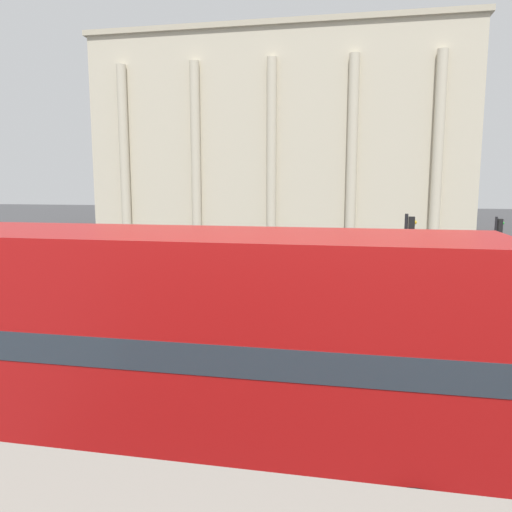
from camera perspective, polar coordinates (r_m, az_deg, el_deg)
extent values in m
cylinder|color=black|center=(9.91, 15.95, -18.84)|extent=(1.09, 0.22, 1.09)
cube|color=#B71414|center=(8.95, -11.76, -15.19)|extent=(11.14, 2.52, 1.86)
cube|color=#2D3842|center=(8.56, -11.99, -8.08)|extent=(10.92, 2.54, 0.45)
cube|color=#B71414|center=(8.34, -12.18, -2.00)|extent=(11.14, 2.52, 1.39)
cube|color=beige|center=(54.10, 3.25, 13.00)|extent=(35.68, 15.54, 18.69)
cube|color=#B7AD93|center=(55.69, 3.34, 22.89)|extent=(36.28, 16.14, 0.50)
cylinder|color=beige|center=(50.23, -14.83, 11.49)|extent=(0.90, 0.90, 15.89)
cylinder|color=beige|center=(47.58, -6.91, 11.89)|extent=(0.90, 0.90, 15.89)
cylinder|color=beige|center=(45.89, 1.79, 12.08)|extent=(0.90, 0.90, 15.89)
cylinder|color=beige|center=(45.28, 10.93, 11.98)|extent=(0.90, 0.90, 15.89)
cylinder|color=beige|center=(45.79, 20.08, 11.59)|extent=(0.90, 0.90, 15.89)
cylinder|color=black|center=(18.66, 16.59, -1.38)|extent=(0.12, 0.12, 3.93)
cube|color=black|center=(18.49, 17.34, 3.23)|extent=(0.20, 0.24, 0.70)
sphere|color=gold|center=(18.49, 17.70, 3.69)|extent=(0.14, 0.14, 0.14)
cylinder|color=black|center=(26.46, 25.56, 0.39)|extent=(0.12, 0.12, 3.42)
cube|color=black|center=(26.37, 26.12, 3.08)|extent=(0.20, 0.24, 0.70)
sphere|color=green|center=(26.39, 26.37, 3.39)|extent=(0.14, 0.14, 0.14)
cylinder|color=black|center=(30.16, 20.19, -1.12)|extent=(0.60, 0.18, 0.60)
cylinder|color=black|center=(28.45, 20.73, -1.69)|extent=(0.60, 0.18, 0.60)
cylinder|color=black|center=(29.84, 14.87, -0.97)|extent=(0.60, 0.18, 0.60)
cylinder|color=black|center=(28.11, 15.10, -1.55)|extent=(0.60, 0.18, 0.60)
cube|color=black|center=(29.06, 17.76, -0.79)|extent=(4.20, 1.75, 0.55)
cube|color=#2D3842|center=(28.96, 17.41, 0.24)|extent=(1.89, 1.61, 0.50)
cylinder|color=#282B33|center=(23.24, 19.24, -3.49)|extent=(0.14, 0.14, 0.84)
cylinder|color=#282B33|center=(23.27, 19.68, -3.50)|extent=(0.14, 0.14, 0.84)
cylinder|color=#B22323|center=(23.12, 19.56, -1.67)|extent=(0.32, 0.32, 0.66)
sphere|color=tan|center=(23.05, 19.61, -0.58)|extent=(0.23, 0.23, 0.23)
cylinder|color=#282B33|center=(21.17, -8.93, -4.28)|extent=(0.14, 0.14, 0.82)
cylinder|color=#282B33|center=(21.11, -8.47, -4.31)|extent=(0.14, 0.14, 0.82)
cylinder|color=#606638|center=(20.99, -8.75, -2.34)|extent=(0.32, 0.32, 0.65)
sphere|color=tan|center=(20.91, -8.78, -1.17)|extent=(0.22, 0.22, 0.22)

